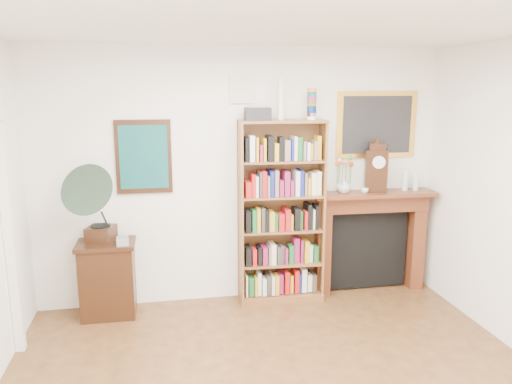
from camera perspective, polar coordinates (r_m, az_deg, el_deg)
room at (r=3.14m, az=5.80°, el=-6.21°), size 4.51×5.01×2.81m
teal_poster at (r=5.39m, az=-12.71°, el=3.93°), size 0.58×0.04×0.78m
small_picture at (r=5.41m, az=-1.64°, el=11.69°), size 0.26×0.04×0.30m
gilt_painting at (r=5.87m, az=13.62°, el=7.48°), size 0.95×0.04×0.75m
bookshelf at (r=5.47m, az=2.96°, el=-1.17°), size 0.95×0.38×2.34m
side_cabinet at (r=5.52m, az=-16.56°, el=-9.50°), size 0.59×0.44×0.80m
fireplace at (r=5.99m, az=12.83°, el=-4.48°), size 1.43×0.38×1.20m
gramophone at (r=5.19m, az=-17.73°, el=-0.80°), size 0.68×0.77×0.85m
cd_stack at (r=5.25m, az=-14.99°, el=-5.44°), size 0.13×0.13×0.08m
mantel_clock at (r=5.78m, az=13.56°, el=2.62°), size 0.27×0.19×0.56m
flower_vase at (r=5.70m, az=9.99°, el=0.74°), size 0.20×0.20×0.17m
teacup at (r=5.73m, az=12.32°, el=0.20°), size 0.11×0.11×0.07m
bottle_left at (r=5.99m, az=16.67°, el=1.32°), size 0.07×0.07×0.24m
bottle_right at (r=6.03m, az=17.81°, el=1.13°), size 0.06×0.06×0.20m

